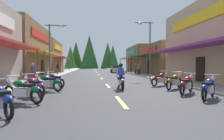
{
  "coord_description": "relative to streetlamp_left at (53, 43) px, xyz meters",
  "views": [
    {
      "loc": [
        -1.19,
        0.94,
        1.46
      ],
      "look_at": [
        1.43,
        22.58,
        0.83
      ],
      "focal_mm": 28.65,
      "sensor_mm": 36.0,
      "label": 1
    }
  ],
  "objects": [
    {
      "name": "pedestrian_strolling",
      "position": [
        10.69,
        7.91,
        -2.73
      ],
      "size": [
        0.42,
        0.48,
        1.67
      ],
      "rotation": [
        0.0,
        0.0,
        2.52
      ],
      "color": "#3F593F",
      "rests_on": "ground"
    },
    {
      "name": "motorcycle_parked_right_2",
      "position": [
        8.88,
        -11.76,
        -3.21
      ],
      "size": [
        1.64,
        1.53,
        1.04
      ],
      "rotation": [
        0.0,
        0.0,
        0.75
      ],
      "color": "black",
      "rests_on": "ground"
    },
    {
      "name": "pedestrian_by_shop",
      "position": [
        10.59,
        5.61,
        -2.74
      ],
      "size": [
        0.48,
        0.42,
        1.65
      ],
      "rotation": [
        0.0,
        0.0,
        4.1
      ],
      "color": "black",
      "rests_on": "ground"
    },
    {
      "name": "storefront_right_middle",
      "position": [
        16.34,
        7.58,
        -1.39
      ],
      "size": [
        9.42,
        10.04,
        4.6
      ],
      "color": "brown",
      "rests_on": "ground"
    },
    {
      "name": "streetlamp_left",
      "position": [
        0.0,
        0.0,
        0.0
      ],
      "size": [
        2.08,
        0.3,
        5.59
      ],
      "color": "#474C51",
      "rests_on": "ground"
    },
    {
      "name": "motorcycle_parked_left_2",
      "position": [
        1.16,
        -10.25,
        -3.21
      ],
      "size": [
        1.5,
        1.66,
        1.04
      ],
      "rotation": [
        0.0,
        0.0,
        2.3
      ],
      "color": "black",
      "rests_on": "ground"
    },
    {
      "name": "motorcycle_parked_right_3",
      "position": [
        8.65,
        -10.39,
        -3.21
      ],
      "size": [
        1.57,
        1.59,
        1.04
      ],
      "rotation": [
        0.0,
        0.0,
        0.79
      ],
      "color": "black",
      "rests_on": "ground"
    },
    {
      "name": "pedestrian_browsing",
      "position": [
        -1.53,
        -1.52,
        -2.75
      ],
      "size": [
        0.38,
        0.53,
        1.63
      ],
      "rotation": [
        0.0,
        0.0,
        2.74
      ],
      "color": "maroon",
      "rests_on": "ground"
    },
    {
      "name": "storefront_left_far",
      "position": [
        -6.29,
        17.88,
        -0.6
      ],
      "size": [
        9.25,
        10.74,
        6.19
      ],
      "color": "brown",
      "rests_on": "ground"
    },
    {
      "name": "treeline_backdrop",
      "position": [
        4.11,
        55.89,
        2.11
      ],
      "size": [
        22.36,
        11.65,
        13.52
      ],
      "color": "#2C4F23",
      "rests_on": "ground"
    },
    {
      "name": "motorcycle_parked_left_3",
      "position": [
        1.4,
        -8.56,
        -3.21
      ],
      "size": [
        1.89,
        1.18,
        1.04
      ],
      "rotation": [
        0.0,
        0.0,
        2.61
      ],
      "color": "black",
      "rests_on": "ground"
    },
    {
      "name": "motorcycle_parked_left_4",
      "position": [
        1.47,
        -6.89,
        -3.21
      ],
      "size": [
        1.56,
        1.61,
        1.04
      ],
      "rotation": [
        0.0,
        0.0,
        2.34
      ],
      "color": "black",
      "rests_on": "ground"
    },
    {
      "name": "sidewalk_right",
      "position": [
        11.24,
        10.65,
        -3.63
      ],
      "size": [
        2.66,
        90.99,
        0.12
      ],
      "primitive_type": "cube",
      "color": "#9E9991",
      "rests_on": "ground"
    },
    {
      "name": "pedestrian_waiting",
      "position": [
        -0.86,
        7.28,
        -2.64
      ],
      "size": [
        0.39,
        0.52,
        1.8
      ],
      "rotation": [
        0.0,
        0.0,
        0.44
      ],
      "color": "#726659",
      "rests_on": "ground"
    },
    {
      "name": "streetlamp_right",
      "position": [
        10.0,
        0.13,
        0.33
      ],
      "size": [
        2.08,
        0.3,
        6.18
      ],
      "color": "#474C51",
      "rests_on": "ground"
    },
    {
      "name": "storefront_left_middle",
      "position": [
        -5.77,
        5.78,
        -0.35
      ],
      "size": [
        8.21,
        12.11,
        6.68
      ],
      "color": "brown",
      "rests_on": "ground"
    },
    {
      "name": "motorcycle_parked_left_0",
      "position": [
        1.18,
        -13.37,
        -3.21
      ],
      "size": [
        1.45,
        1.7,
        1.04
      ],
      "rotation": [
        0.0,
        0.0,
        2.27
      ],
      "color": "black",
      "rests_on": "ground"
    },
    {
      "name": "rider_cruising_lead",
      "position": [
        5.62,
        -8.25,
        -3.04
      ],
      "size": [
        0.6,
        2.14,
        1.57
      ],
      "rotation": [
        0.0,
        0.0,
        1.55
      ],
      "color": "black",
      "rests_on": "ground"
    },
    {
      "name": "sidewalk_left",
      "position": [
        -1.26,
        10.65,
        -3.63
      ],
      "size": [
        2.66,
        90.99,
        0.12
      ],
      "primitive_type": "cube",
      "color": "#9E9991",
      "rests_on": "ground"
    },
    {
      "name": "ground",
      "position": [
        4.99,
        10.65,
        -3.74
      ],
      "size": [
        9.84,
        90.99,
        0.1
      ],
      "primitive_type": "cube",
      "color": "#38383A"
    },
    {
      "name": "storefront_right_far",
      "position": [
        16.42,
        18.9,
        -0.98
      ],
      "size": [
        9.57,
        11.25,
        5.43
      ],
      "color": "brown",
      "rests_on": "ground"
    },
    {
      "name": "centerline_dashes",
      "position": [
        4.99,
        13.1,
        -3.69
      ],
      "size": [
        0.16,
        65.16,
        0.01
      ],
      "color": "#E0C64C",
      "rests_on": "ground"
    },
    {
      "name": "motorcycle_parked_left_1",
      "position": [
        1.18,
        -11.63,
        -3.21
      ],
      "size": [
        1.89,
        1.19,
        1.04
      ],
      "rotation": [
        0.0,
        0.0,
        2.6
      ],
      "color": "black",
      "rests_on": "ground"
    },
    {
      "name": "motorcycle_parked_right_4",
      "position": [
        8.85,
        -8.62,
        -3.21
      ],
      "size": [
        1.69,
        1.47,
        1.04
      ],
      "rotation": [
        0.0,
        0.0,
        0.71
      ],
      "color": "black",
      "rests_on": "ground"
    },
    {
      "name": "parked_car_curbside",
      "position": [
        8.71,
        14.96,
        -3.01
      ],
      "size": [
        2.28,
        4.41,
        1.4
      ],
      "rotation": [
        0.0,
        0.0,
        1.51
      ],
      "color": "silver",
      "rests_on": "ground"
    },
    {
      "name": "motorcycle_parked_right_5",
      "position": [
        8.63,
        -6.98,
        -3.21
      ],
      "size": [
        1.77,
        1.36,
        1.04
      ],
      "rotation": [
        0.0,
        0.0,
        0.64
      ],
      "color": "black",
      "rests_on": "ground"
    }
  ]
}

